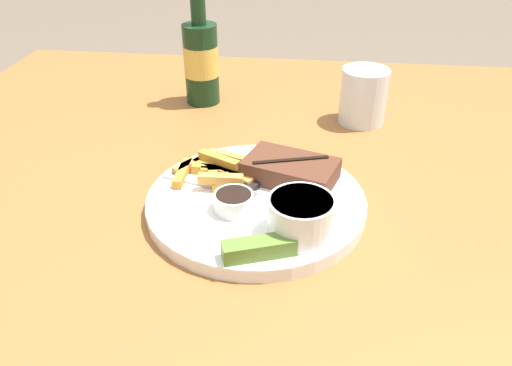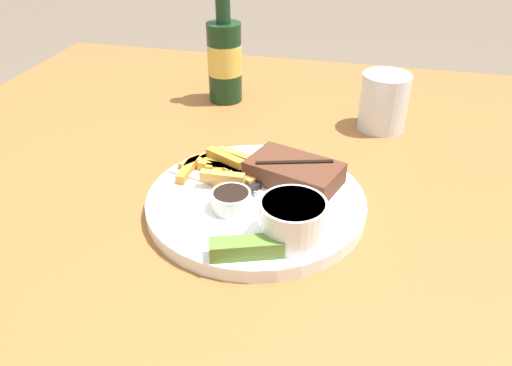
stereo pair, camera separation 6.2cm
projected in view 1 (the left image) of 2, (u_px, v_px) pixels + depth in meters
dining_table at (256, 255)px, 0.68m from camera, size 1.20×1.19×0.76m
dinner_plate at (256, 202)px, 0.63m from camera, size 0.28×0.28×0.02m
steak_portion at (290, 170)px, 0.66m from camera, size 0.13×0.10×0.03m
fries_pile at (216, 169)px, 0.67m from camera, size 0.12×0.10×0.02m
coleslaw_cup at (301, 215)px, 0.55m from camera, size 0.07×0.07×0.05m
dipping_sauce_cup at (234, 201)px, 0.60m from camera, size 0.05×0.05×0.02m
pickle_spear at (259, 248)px, 0.53m from camera, size 0.08×0.05×0.02m
fork_utensil at (205, 184)px, 0.65m from camera, size 0.13×0.05×0.00m
knife_utensil at (259, 181)px, 0.66m from camera, size 0.09×0.16×0.01m
beer_bottle at (201, 59)px, 0.89m from camera, size 0.06×0.06×0.23m
drinking_glass at (363, 96)px, 0.83m from camera, size 0.08×0.08×0.09m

